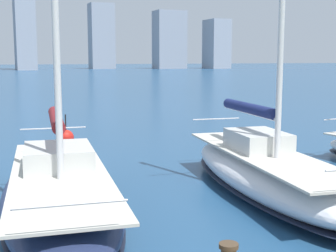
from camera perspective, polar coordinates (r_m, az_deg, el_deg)
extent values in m
cube|color=#9BA0AA|center=(179.43, 5.95, 9.89)|extent=(7.41, 9.91, 18.16)
cube|color=#959AA4|center=(176.20, 0.17, 10.45)|extent=(11.02, 8.05, 21.15)
cube|color=#979CA7|center=(176.10, -8.11, 10.77)|extent=(8.55, 7.41, 23.60)
cube|color=#9BA0AA|center=(164.28, -17.18, 13.37)|extent=(6.29, 11.88, 39.00)
ellipsoid|color=white|center=(13.83, 11.75, -5.85)|extent=(3.39, 9.07, 1.15)
ellipsoid|color=black|center=(13.91, 11.71, -7.11)|extent=(3.40, 9.12, 0.10)
cube|color=beige|center=(13.70, 11.82, -3.39)|extent=(2.84, 7.97, 0.06)
cube|color=silver|center=(14.11, 10.89, -1.76)|extent=(1.64, 2.10, 0.55)
cylinder|color=silver|center=(14.60, 9.84, 1.67)|extent=(0.55, 3.71, 0.12)
cylinder|color=navy|center=(14.58, 9.85, 2.14)|extent=(0.71, 3.44, 0.32)
cylinder|color=silver|center=(17.22, 5.91, 0.87)|extent=(1.78, 0.25, 0.04)
ellipsoid|color=navy|center=(12.08, -13.00, -8.20)|extent=(3.79, 9.54, 1.06)
ellipsoid|color=black|center=(12.16, -12.95, -9.52)|extent=(3.81, 9.59, 0.10)
cube|color=beige|center=(11.93, -13.08, -5.63)|extent=(3.17, 8.38, 0.06)
cube|color=silver|center=(12.41, -13.24, -3.65)|extent=(1.90, 2.21, 0.55)
cylinder|color=silver|center=(12.97, -13.48, 0.32)|extent=(0.53, 3.89, 0.12)
cylinder|color=maroon|center=(12.95, -13.50, 0.85)|extent=(0.70, 3.60, 0.32)
cylinder|color=silver|center=(7.68, -11.78, -9.36)|extent=(1.82, 0.23, 0.04)
cylinder|color=silver|center=(15.94, -13.81, -0.27)|extent=(2.10, 0.26, 0.04)
cylinder|color=#423323|center=(6.36, 7.41, -14.27)|extent=(0.26, 0.26, 0.06)
sphere|color=red|center=(21.67, -12.32, -1.37)|extent=(0.70, 0.70, 0.70)
cylinder|color=black|center=(21.56, -12.38, 0.46)|extent=(0.06, 0.06, 0.70)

